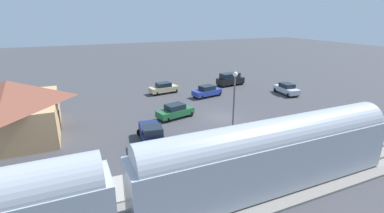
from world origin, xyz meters
name	(u,v)px	position (x,y,z in m)	size (l,w,h in m)	color
ground_plane	(222,118)	(0.00, 0.00, 0.00)	(200.00, 200.00, 0.00)	#424247
railway_track	(312,174)	(-14.00, 0.00, 0.09)	(4.80, 70.00, 0.30)	gray
platform	(277,151)	(-10.00, 0.00, 0.15)	(3.20, 46.00, 0.30)	#A8A399
passenger_train	(120,189)	(-14.00, 14.54, 2.86)	(2.93, 40.38, 4.98)	#ADB2BC
station_building	(12,108)	(4.00, 22.00, 3.02)	(11.47, 8.93, 5.82)	tan
pedestrian_on_platform	(341,126)	(-9.88, -8.12, 1.28)	(0.36, 0.36, 1.71)	brown
sedan_tan	(164,88)	(13.42, 2.96, 0.88)	(2.39, 4.70, 1.74)	#C6B284
suv_black	(230,79)	(13.64, -9.48, 1.15)	(2.54, 5.10, 2.22)	black
sedan_green	(175,111)	(2.22, 5.24, 0.88)	(2.82, 4.80, 1.74)	#236638
sedan_blue	(207,91)	(8.89, -2.46, 0.88)	(2.63, 4.76, 1.74)	#283D9E
pickup_navy	(152,134)	(-3.56, 9.83, 1.03)	(5.62, 3.06, 2.14)	navy
sedan_silver	(287,89)	(5.08, -14.56, 0.88)	(4.67, 2.63, 1.74)	silver
light_pole_near_platform	(234,100)	(-7.20, 3.07, 4.57)	(0.44, 0.44, 7.19)	#515156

